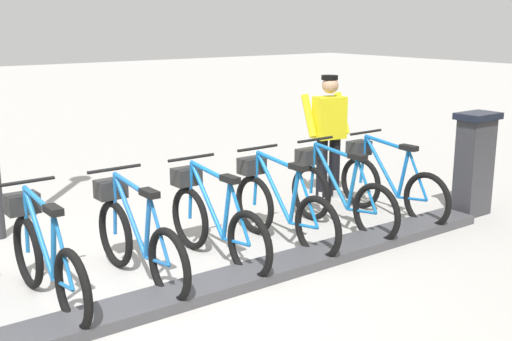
% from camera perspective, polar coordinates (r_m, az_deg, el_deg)
% --- Properties ---
extents(ground_plane, '(60.00, 60.00, 0.00)m').
position_cam_1_polar(ground_plane, '(5.58, -9.62, -12.15)').
color(ground_plane, '#B1AEAA').
extents(dock_rail_base, '(0.44, 8.42, 0.10)m').
position_cam_1_polar(dock_rail_base, '(5.56, -9.64, -11.68)').
color(dock_rail_base, '#47474C').
rests_on(dock_rail_base, ground).
extents(payment_kiosk, '(0.36, 0.52, 1.28)m').
position_cam_1_polar(payment_kiosk, '(8.33, 18.83, 0.70)').
color(payment_kiosk, '#38383D').
rests_on(payment_kiosk, ground).
extents(bike_docked_0, '(1.72, 0.54, 1.02)m').
position_cam_1_polar(bike_docked_0, '(8.03, 11.62, -1.05)').
color(bike_docked_0, black).
rests_on(bike_docked_0, ground).
extents(bike_docked_1, '(1.72, 0.54, 1.02)m').
position_cam_1_polar(bike_docked_1, '(7.43, 7.24, -2.03)').
color(bike_docked_1, black).
rests_on(bike_docked_1, ground).
extents(bike_docked_2, '(1.72, 0.54, 1.02)m').
position_cam_1_polar(bike_docked_2, '(6.90, 2.13, -3.15)').
color(bike_docked_2, black).
rests_on(bike_docked_2, ground).
extents(bike_docked_3, '(1.72, 0.54, 1.02)m').
position_cam_1_polar(bike_docked_3, '(6.42, -3.80, -4.42)').
color(bike_docked_3, black).
rests_on(bike_docked_3, ground).
extents(bike_docked_4, '(1.72, 0.54, 1.02)m').
position_cam_1_polar(bike_docked_4, '(6.03, -10.61, -5.82)').
color(bike_docked_4, black).
rests_on(bike_docked_4, ground).
extents(bike_docked_5, '(1.72, 0.54, 1.02)m').
position_cam_1_polar(bike_docked_5, '(5.74, -18.27, -7.28)').
color(bike_docked_5, black).
rests_on(bike_docked_5, ground).
extents(worker_near_rack, '(0.54, 0.67, 1.66)m').
position_cam_1_polar(worker_near_rack, '(8.67, 6.48, 3.45)').
color(worker_near_rack, white).
rests_on(worker_near_rack, ground).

